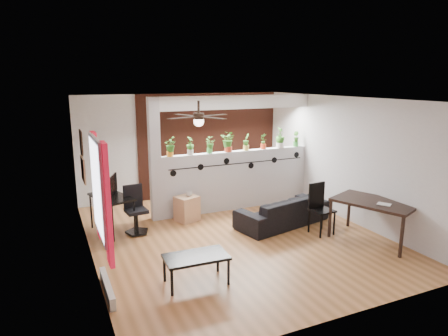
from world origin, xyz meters
TOP-DOWN VIEW (x-y plane):
  - room_shell at (0.00, 0.00)m, footprint 6.30×7.10m
  - partition_wall at (0.80, 1.50)m, footprint 3.60×0.18m
  - ceiling_header at (0.80, 1.50)m, footprint 3.60×0.18m
  - pier_column at (-1.11, 1.50)m, footprint 0.22×0.20m
  - brick_panel at (0.80, 2.97)m, footprint 3.90×0.05m
  - vine_decal at (0.80, 1.40)m, footprint 3.31×0.01m
  - window_assembly at (-2.56, -1.20)m, footprint 0.09×1.30m
  - baseboard_heater at (-2.54, -1.20)m, footprint 0.08×1.00m
  - corkboard at (-2.58, 0.95)m, footprint 0.03×0.60m
  - framed_art at (-2.58, 0.90)m, footprint 0.03×0.34m
  - ceiling_fan at (-0.80, -0.30)m, footprint 1.19×1.19m
  - potted_plant_0 at (-0.78, 1.50)m, footprint 0.18×0.22m
  - potted_plant_1 at (-0.33, 1.50)m, footprint 0.23×0.24m
  - potted_plant_2 at (0.12, 1.50)m, footprint 0.21×0.22m
  - potted_plant_3 at (0.57, 1.50)m, footprint 0.31×0.31m
  - potted_plant_4 at (1.03, 1.50)m, footprint 0.24×0.24m
  - potted_plant_5 at (1.48, 1.50)m, footprint 0.19×0.15m
  - potted_plant_6 at (1.93, 1.50)m, footprint 0.32×0.33m
  - potted_plant_7 at (2.38, 1.50)m, footprint 0.14×0.18m
  - sofa at (1.18, 0.15)m, footprint 2.04×1.15m
  - cube_shelf at (-0.54, 1.16)m, footprint 0.54×0.51m
  - cup at (-0.49, 1.16)m, footprint 0.17×0.17m
  - computer_desk at (-2.09, 1.16)m, footprint 0.81×1.13m
  - monitor at (-2.09, 1.31)m, footprint 0.35×0.19m
  - office_chair at (-1.68, 0.92)m, footprint 0.48×0.48m
  - dining_table at (2.25, -1.27)m, footprint 1.32×1.62m
  - book at (2.15, -1.57)m, footprint 0.26×0.28m
  - folding_chair at (1.59, -0.52)m, footprint 0.43×0.43m
  - coffee_table at (-1.29, -1.43)m, footprint 0.95×0.55m

SIDE VIEW (x-z plane):
  - baseboard_heater at x=-2.54m, z-range 0.00..0.18m
  - cube_shelf at x=-0.54m, z-range 0.00..0.53m
  - sofa at x=1.18m, z-range 0.00..0.56m
  - coffee_table at x=-1.29m, z-range 0.17..0.60m
  - office_chair at x=-1.68m, z-range -0.05..0.87m
  - folding_chair at x=1.59m, z-range 0.09..1.08m
  - cup at x=-0.49m, z-range 0.53..0.64m
  - computer_desk at x=-2.09m, z-range 0.30..1.03m
  - partition_wall at x=0.80m, z-range 0.00..1.35m
  - dining_table at x=2.25m, z-range 0.30..1.07m
  - book at x=2.15m, z-range 0.77..0.79m
  - monitor at x=-2.09m, z-range 0.73..0.93m
  - vine_decal at x=0.80m, z-range 0.93..1.23m
  - room_shell at x=0.00m, z-range -0.15..2.75m
  - pier_column at x=-1.11m, z-range 0.00..2.60m
  - brick_panel at x=0.80m, z-range 0.00..2.60m
  - corkboard at x=-2.58m, z-range 1.12..1.58m
  - window_assembly at x=-2.56m, z-range 0.73..2.28m
  - potted_plant_2 at x=0.12m, z-range 1.36..1.72m
  - potted_plant_7 at x=2.38m, z-range 1.36..1.73m
  - potted_plant_5 at x=1.48m, z-range 1.36..1.73m
  - potted_plant_4 at x=1.03m, z-range 1.36..1.75m
  - potted_plant_1 at x=-0.33m, z-range 1.36..1.75m
  - potted_plant_0 at x=-0.78m, z-range 1.36..1.77m
  - potted_plant_3 at x=0.57m, z-range 1.36..1.83m
  - potted_plant_6 at x=1.93m, z-range 1.36..1.85m
  - framed_art at x=-2.58m, z-range 1.63..2.07m
  - ceiling_fan at x=-0.80m, z-range 2.10..2.53m
  - ceiling_header at x=0.80m, z-range 2.30..2.60m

